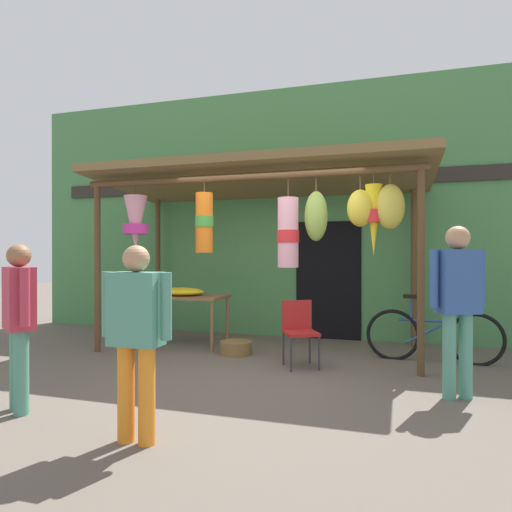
{
  "coord_description": "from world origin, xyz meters",
  "views": [
    {
      "loc": [
        1.58,
        -5.3,
        1.45
      ],
      "look_at": [
        -0.36,
        1.01,
        1.42
      ],
      "focal_mm": 31.17,
      "sensor_mm": 36.0,
      "label": 1
    }
  ],
  "objects_px": {
    "flower_heap_on_table": "(181,291)",
    "vendor_in_orange": "(458,296)",
    "wicker_basket_by_table": "(236,348)",
    "customer_foreground": "(19,314)",
    "display_table": "(182,300)",
    "folding_chair": "(299,327)",
    "shopper_by_bananas": "(136,327)",
    "parked_bicycle": "(433,336)"
  },
  "relations": [
    {
      "from": "display_table",
      "to": "flower_heap_on_table",
      "type": "height_order",
      "value": "flower_heap_on_table"
    },
    {
      "from": "flower_heap_on_table",
      "to": "folding_chair",
      "type": "height_order",
      "value": "flower_heap_on_table"
    },
    {
      "from": "flower_heap_on_table",
      "to": "customer_foreground",
      "type": "height_order",
      "value": "customer_foreground"
    },
    {
      "from": "flower_heap_on_table",
      "to": "parked_bicycle",
      "type": "bearing_deg",
      "value": 0.6
    },
    {
      "from": "flower_heap_on_table",
      "to": "customer_foreground",
      "type": "relative_size",
      "value": 0.5
    },
    {
      "from": "wicker_basket_by_table",
      "to": "parked_bicycle",
      "type": "height_order",
      "value": "parked_bicycle"
    },
    {
      "from": "wicker_basket_by_table",
      "to": "vendor_in_orange",
      "type": "relative_size",
      "value": 0.26
    },
    {
      "from": "wicker_basket_by_table",
      "to": "customer_foreground",
      "type": "height_order",
      "value": "customer_foreground"
    },
    {
      "from": "flower_heap_on_table",
      "to": "wicker_basket_by_table",
      "type": "xyz_separation_m",
      "value": [
        1.03,
        -0.31,
        -0.76
      ]
    },
    {
      "from": "flower_heap_on_table",
      "to": "vendor_in_orange",
      "type": "height_order",
      "value": "vendor_in_orange"
    },
    {
      "from": "folding_chair",
      "to": "wicker_basket_by_table",
      "type": "relative_size",
      "value": 1.84
    },
    {
      "from": "flower_heap_on_table",
      "to": "parked_bicycle",
      "type": "distance_m",
      "value": 3.74
    },
    {
      "from": "folding_chair",
      "to": "shopper_by_bananas",
      "type": "bearing_deg",
      "value": -105.38
    },
    {
      "from": "display_table",
      "to": "wicker_basket_by_table",
      "type": "distance_m",
      "value": 1.26
    },
    {
      "from": "wicker_basket_by_table",
      "to": "customer_foreground",
      "type": "distance_m",
      "value": 3.1
    },
    {
      "from": "vendor_in_orange",
      "to": "shopper_by_bananas",
      "type": "bearing_deg",
      "value": -143.52
    },
    {
      "from": "flower_heap_on_table",
      "to": "folding_chair",
      "type": "relative_size",
      "value": 0.91
    },
    {
      "from": "folding_chair",
      "to": "vendor_in_orange",
      "type": "relative_size",
      "value": 0.49
    },
    {
      "from": "wicker_basket_by_table",
      "to": "flower_heap_on_table",
      "type": "bearing_deg",
      "value": 163.21
    },
    {
      "from": "customer_foreground",
      "to": "shopper_by_bananas",
      "type": "bearing_deg",
      "value": -10.9
    },
    {
      "from": "display_table",
      "to": "flower_heap_on_table",
      "type": "bearing_deg",
      "value": -77.31
    },
    {
      "from": "wicker_basket_by_table",
      "to": "folding_chair",
      "type": "bearing_deg",
      "value": -21.45
    },
    {
      "from": "parked_bicycle",
      "to": "vendor_in_orange",
      "type": "relative_size",
      "value": 1.01
    },
    {
      "from": "display_table",
      "to": "folding_chair",
      "type": "bearing_deg",
      "value": -20.13
    },
    {
      "from": "wicker_basket_by_table",
      "to": "parked_bicycle",
      "type": "distance_m",
      "value": 2.71
    },
    {
      "from": "vendor_in_orange",
      "to": "shopper_by_bananas",
      "type": "relative_size",
      "value": 1.14
    },
    {
      "from": "folding_chair",
      "to": "shopper_by_bananas",
      "type": "relative_size",
      "value": 0.55
    },
    {
      "from": "wicker_basket_by_table",
      "to": "customer_foreground",
      "type": "bearing_deg",
      "value": -111.94
    },
    {
      "from": "flower_heap_on_table",
      "to": "vendor_in_orange",
      "type": "bearing_deg",
      "value": -21.57
    },
    {
      "from": "folding_chair",
      "to": "customer_foreground",
      "type": "xyz_separation_m",
      "value": [
        -2.12,
        -2.38,
        0.4
      ]
    },
    {
      "from": "wicker_basket_by_table",
      "to": "vendor_in_orange",
      "type": "bearing_deg",
      "value": -23.26
    },
    {
      "from": "parked_bicycle",
      "to": "shopper_by_bananas",
      "type": "distance_m",
      "value": 4.19
    },
    {
      "from": "display_table",
      "to": "vendor_in_orange",
      "type": "relative_size",
      "value": 0.81
    },
    {
      "from": "flower_heap_on_table",
      "to": "parked_bicycle",
      "type": "height_order",
      "value": "flower_heap_on_table"
    },
    {
      "from": "folding_chair",
      "to": "vendor_in_orange",
      "type": "height_order",
      "value": "vendor_in_orange"
    },
    {
      "from": "display_table",
      "to": "folding_chair",
      "type": "height_order",
      "value": "folding_chair"
    },
    {
      "from": "wicker_basket_by_table",
      "to": "parked_bicycle",
      "type": "relative_size",
      "value": 0.26
    },
    {
      "from": "parked_bicycle",
      "to": "vendor_in_orange",
      "type": "bearing_deg",
      "value": -86.25
    },
    {
      "from": "display_table",
      "to": "folding_chair",
      "type": "distance_m",
      "value": 2.18
    },
    {
      "from": "wicker_basket_by_table",
      "to": "customer_foreground",
      "type": "relative_size",
      "value": 0.3
    },
    {
      "from": "wicker_basket_by_table",
      "to": "shopper_by_bananas",
      "type": "xyz_separation_m",
      "value": [
        0.27,
        -3.05,
        0.79
      ]
    },
    {
      "from": "folding_chair",
      "to": "vendor_in_orange",
      "type": "distance_m",
      "value": 2.02
    }
  ]
}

